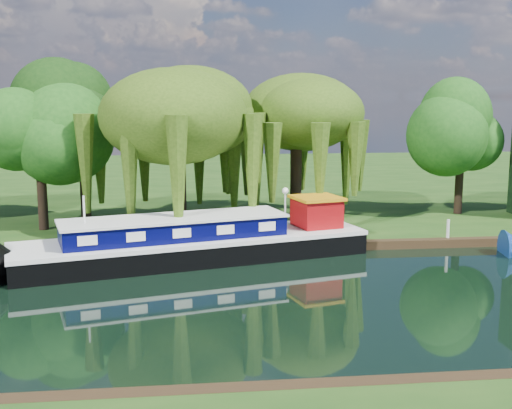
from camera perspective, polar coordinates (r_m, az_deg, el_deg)
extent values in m
plane|color=black|center=(25.61, 5.13, -8.49)|extent=(120.00, 120.00, 0.00)
cube|color=#173B10|center=(58.57, -1.45, 2.02)|extent=(120.00, 52.00, 0.45)
cube|color=black|center=(31.60, -5.53, -4.19)|extent=(17.54, 8.10, 1.14)
cube|color=silver|center=(31.45, -5.55, -3.01)|extent=(17.66, 8.20, 0.21)
cube|color=#030436|center=(31.10, -7.25, -2.12)|extent=(10.98, 5.39, 0.90)
cube|color=silver|center=(31.00, -7.27, -1.20)|extent=(11.21, 5.62, 0.11)
cube|color=maroon|center=(33.66, 5.41, -0.74)|extent=(2.56, 2.56, 1.43)
cube|color=orange|center=(33.53, 5.43, 0.59)|extent=(2.86, 2.86, 0.15)
cylinder|color=silver|center=(30.25, -15.00, -1.37)|extent=(0.10, 0.10, 2.29)
cylinder|color=black|center=(36.08, -6.78, 1.72)|extent=(0.67, 0.67, 5.18)
ellipsoid|color=#2D4B10|center=(35.76, -6.90, 7.67)|extent=(7.23, 7.23, 4.67)
cylinder|color=black|center=(39.10, 3.56, 2.11)|extent=(0.68, 0.68, 4.82)
ellipsoid|color=#2D4B10|center=(38.80, 3.62, 7.21)|extent=(6.58, 6.58, 4.25)
cylinder|color=black|center=(38.08, -18.55, 2.35)|extent=(0.55, 0.55, 6.03)
ellipsoid|color=#174B12|center=(37.87, -18.75, 6.06)|extent=(4.94, 4.94, 4.94)
cylinder|color=black|center=(40.24, -15.03, 3.42)|extent=(0.63, 0.63, 6.78)
ellipsoid|color=black|center=(40.06, -15.21, 7.37)|extent=(5.43, 5.43, 5.43)
cylinder|color=black|center=(43.19, 17.66, 2.97)|extent=(0.53, 0.53, 5.69)
ellipsoid|color=#174B12|center=(43.00, 17.82, 6.05)|extent=(4.55, 4.55, 4.55)
cylinder|color=silver|center=(35.36, 2.60, -0.82)|extent=(0.10, 0.10, 2.20)
sphere|color=white|center=(35.15, 2.62, 1.23)|extent=(0.36, 0.36, 0.36)
cylinder|color=silver|center=(33.39, -14.95, -2.81)|extent=(0.16, 0.16, 1.00)
cylinder|color=silver|center=(33.01, -4.59, -2.66)|extent=(0.16, 0.16, 1.00)
cylinder|color=silver|center=(33.94, 7.32, -2.37)|extent=(0.16, 0.16, 1.00)
cylinder|color=silver|center=(35.82, 16.70, -2.07)|extent=(0.16, 0.16, 1.00)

